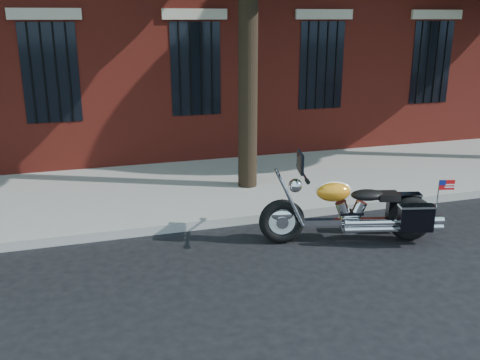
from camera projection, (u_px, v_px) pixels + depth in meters
name	position (u px, v px, depth m)	size (l,w,h in m)	color
ground	(276.00, 257.00, 7.65)	(120.00, 120.00, 0.00)	black
curb	(247.00, 219.00, 8.89)	(40.00, 0.16, 0.15)	gray
sidewalk	(218.00, 186.00, 10.61)	(40.00, 3.60, 0.15)	gray
motorcycle	(357.00, 212.00, 8.03)	(2.65, 1.23, 1.41)	black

